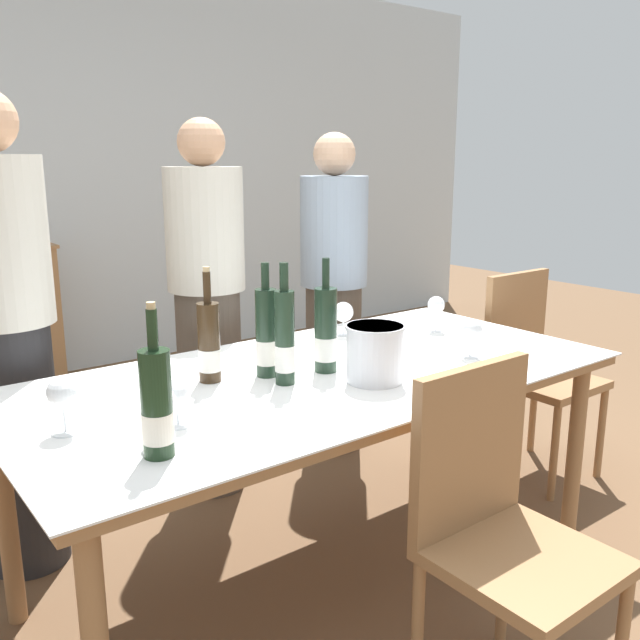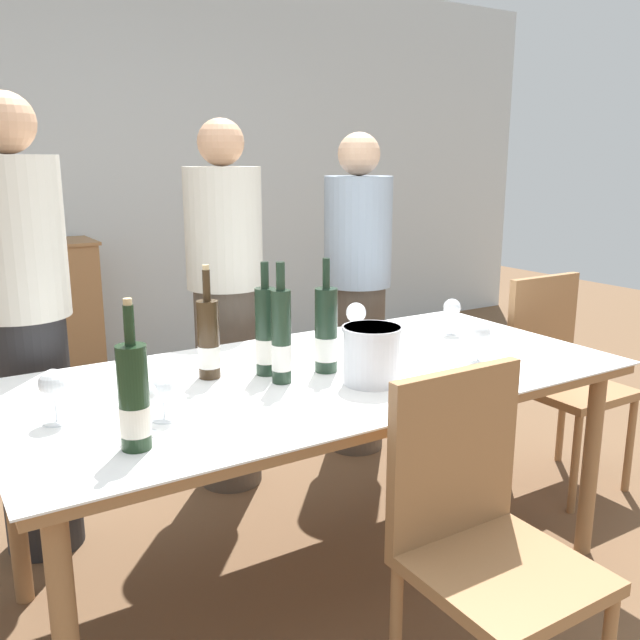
{
  "view_description": "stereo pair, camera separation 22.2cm",
  "coord_description": "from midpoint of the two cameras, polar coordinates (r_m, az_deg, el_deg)",
  "views": [
    {
      "loc": [
        -1.32,
        -1.72,
        1.46
      ],
      "look_at": [
        0.0,
        0.0,
        0.94
      ],
      "focal_mm": 38.0,
      "sensor_mm": 36.0,
      "label": 1
    },
    {
      "loc": [
        -1.14,
        -1.84,
        1.46
      ],
      "look_at": [
        0.0,
        0.0,
        0.94
      ],
      "focal_mm": 38.0,
      "sensor_mm": 36.0,
      "label": 2
    }
  ],
  "objects": [
    {
      "name": "person_guest_left",
      "position": [
        2.98,
        -11.55,
        0.62
      ],
      "size": [
        0.33,
        0.33,
        1.63
      ],
      "color": "#51473D",
      "rests_on": "ground_plane"
    },
    {
      "name": "wine_glass_5",
      "position": [
        1.91,
        -24.06,
        -5.84
      ],
      "size": [
        0.08,
        0.08,
        0.15
      ],
      "color": "white",
      "rests_on": "dining_table"
    },
    {
      "name": "chair_near_front",
      "position": [
        1.89,
        11.39,
        -16.14
      ],
      "size": [
        0.42,
        0.42,
        0.93
      ],
      "color": "#996B42",
      "rests_on": "ground_plane"
    },
    {
      "name": "wine_bottle_4",
      "position": [
        2.21,
        -7.43,
        -1.33
      ],
      "size": [
        0.07,
        0.07,
        0.38
      ],
      "color": "#1E3323",
      "rests_on": "dining_table"
    },
    {
      "name": "ice_bucket",
      "position": [
        2.15,
        1.68,
        -2.73
      ],
      "size": [
        0.19,
        0.19,
        0.19
      ],
      "color": "silver",
      "rests_on": "dining_table"
    },
    {
      "name": "person_guest_right",
      "position": [
        3.37,
        -0.73,
        1.98
      ],
      "size": [
        0.33,
        0.33,
        1.58
      ],
      "color": "#51473D",
      "rests_on": "ground_plane"
    },
    {
      "name": "wine_glass_1",
      "position": [
        1.77,
        -16.81,
        -6.79
      ],
      "size": [
        0.08,
        0.08,
        0.15
      ],
      "color": "white",
      "rests_on": "dining_table"
    },
    {
      "name": "chair_right_end",
      "position": [
        3.29,
        15.59,
        -3.3
      ],
      "size": [
        0.42,
        0.42,
        0.94
      ],
      "color": "#996B42",
      "rests_on": "ground_plane"
    },
    {
      "name": "wine_glass_2",
      "position": [
        1.86,
        -15.37,
        -6.16
      ],
      "size": [
        0.07,
        0.07,
        0.13
      ],
      "color": "white",
      "rests_on": "dining_table"
    },
    {
      "name": "wine_bottle_0",
      "position": [
        2.13,
        -5.98,
        -1.69
      ],
      "size": [
        0.06,
        0.06,
        0.39
      ],
      "color": "#1E3323",
      "rests_on": "dining_table"
    },
    {
      "name": "wine_bottle_3",
      "position": [
        2.25,
        -2.36,
        -1.1
      ],
      "size": [
        0.08,
        0.08,
        0.38
      ],
      "color": "#1E3323",
      "rests_on": "dining_table"
    },
    {
      "name": "wine_glass_0",
      "position": [
        2.81,
        7.54,
        1.13
      ],
      "size": [
        0.07,
        0.07,
        0.15
      ],
      "color": "white",
      "rests_on": "dining_table"
    },
    {
      "name": "back_wall",
      "position": [
        4.97,
        -23.74,
        11.6
      ],
      "size": [
        8.0,
        0.1,
        2.8
      ],
      "color": "silver",
      "rests_on": "ground_plane"
    },
    {
      "name": "wine_bottle_2",
      "position": [
        1.68,
        -17.34,
        -7.01
      ],
      "size": [
        0.08,
        0.08,
        0.38
      ],
      "color": "black",
      "rests_on": "dining_table"
    },
    {
      "name": "person_host",
      "position": [
        2.62,
        -27.04,
        -1.61
      ],
      "size": [
        0.33,
        0.33,
        1.68
      ],
      "color": "#262628",
      "rests_on": "ground_plane"
    },
    {
      "name": "wine_bottle_1",
      "position": [
        2.2,
        -12.21,
        -2.04
      ],
      "size": [
        0.07,
        0.07,
        0.37
      ],
      "color": "#332314",
      "rests_on": "dining_table"
    },
    {
      "name": "wine_glass_3",
      "position": [
        2.45,
        10.1,
        -0.93
      ],
      "size": [
        0.08,
        0.08,
        0.14
      ],
      "color": "white",
      "rests_on": "dining_table"
    },
    {
      "name": "ground_plane",
      "position": [
        2.61,
        -2.61,
        -20.61
      ],
      "size": [
        12.0,
        12.0,
        0.0
      ],
      "primitive_type": "plane",
      "color": "brown"
    },
    {
      "name": "wine_glass_4",
      "position": [
        2.72,
        -0.35,
        0.58
      ],
      "size": [
        0.08,
        0.08,
        0.14
      ],
      "color": "white",
      "rests_on": "dining_table"
    },
    {
      "name": "dining_table",
      "position": [
        2.29,
        -2.79,
        -5.97
      ],
      "size": [
        2.05,
        0.99,
        0.76
      ],
      "color": "#996B42",
      "rests_on": "ground_plane"
    }
  ]
}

